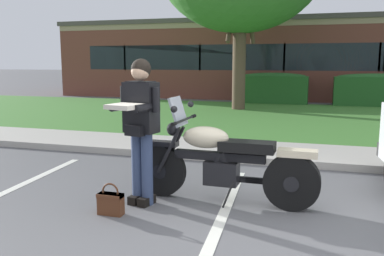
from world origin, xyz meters
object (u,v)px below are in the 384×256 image
object	(u,v)px
rider_person	(140,120)
handbag	(111,202)
hedge_center_left	(375,90)
motorcycle	(230,163)
brick_building	(292,59)
hedge_left	(273,88)

from	to	relation	value
rider_person	handbag	size ratio (longest dim) A/B	4.74
rider_person	hedge_center_left	xyz separation A→B (m)	(3.90, 12.21, -0.36)
rider_person	hedge_center_left	bearing A→B (deg)	72.27
rider_person	hedge_center_left	distance (m)	12.82
rider_person	hedge_center_left	size ratio (longest dim) A/B	0.59
motorcycle	hedge_center_left	distance (m)	12.21
hedge_center_left	handbag	bearing A→B (deg)	-107.94
brick_building	hedge_left	bearing A→B (deg)	-92.50
handbag	hedge_left	distance (m)	12.65
hedge_center_left	hedge_left	bearing A→B (deg)	180.00
motorcycle	rider_person	distance (m)	1.17
rider_person	handbag	bearing A→B (deg)	-113.66
motorcycle	hedge_center_left	xyz separation A→B (m)	(2.92, 11.85, 0.16)
hedge_left	motorcycle	bearing A→B (deg)	-86.34
hedge_center_left	brick_building	bearing A→B (deg)	118.09
motorcycle	hedge_center_left	size ratio (longest dim) A/B	0.78
hedge_left	handbag	bearing A→B (deg)	-91.86
hedge_center_left	brick_building	world-z (taller)	brick_building
brick_building	motorcycle	bearing A→B (deg)	-88.49
hedge_center_left	brick_building	size ratio (longest dim) A/B	0.13
motorcycle	brick_building	bearing A→B (deg)	91.51
handbag	motorcycle	bearing A→B (deg)	33.48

